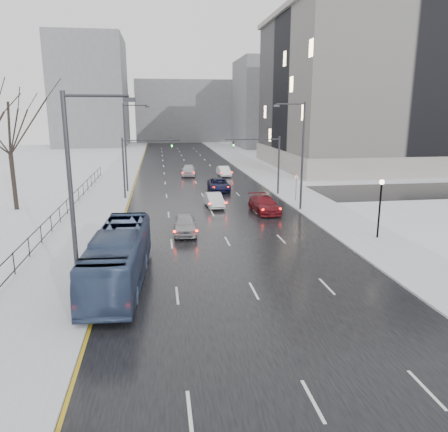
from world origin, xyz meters
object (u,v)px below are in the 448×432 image
mast_signal_left (134,161)px  sedan_right_far (264,204)px  streetlight_r_mid (300,151)px  sedan_right_cross (219,185)px  sedan_center_far (189,170)px  lamppost_r_mid (380,200)px  no_uturn_sign (296,180)px  sedan_right_near (214,200)px  sedan_right_distant (224,171)px  tree_park_e (17,210)px  bus (119,257)px  streetlight_l_far (127,143)px  mast_signal_right (269,158)px  sedan_center_near (185,224)px  streetlight_l_near (77,198)px

mast_signal_left → sedan_right_far: size_ratio=1.27×
streetlight_r_mid → sedan_right_far: streetlight_r_mid is taller
streetlight_r_mid → sedan_right_far: 5.90m
sedan_right_cross → sedan_center_far: size_ratio=1.04×
sedan_right_far → lamppost_r_mid: bearing=-61.5°
streetlight_r_mid → no_uturn_sign: streetlight_r_mid is taller
sedan_right_near → lamppost_r_mid: bearing=-54.3°
sedan_right_distant → lamppost_r_mid: bearing=-82.1°
tree_park_e → bus: bearing=-60.6°
streetlight_l_far → no_uturn_sign: size_ratio=3.70×
no_uturn_sign → mast_signal_left: bearing=166.4°
streetlight_l_far → lamppost_r_mid: size_ratio=2.34×
mast_signal_right → lamppost_r_mid: bearing=-78.5°
lamppost_r_mid → bus: lamppost_r_mid is taller
mast_signal_left → sedan_right_near: 10.03m
mast_signal_right → sedan_right_cross: (-5.15, 3.44, -3.36)m
mast_signal_right → sedan_right_cross: mast_signal_right is taller
sedan_right_cross → mast_signal_left: bearing=-159.3°
sedan_right_distant → sedan_right_cross: bearing=-104.4°
bus → sedan_center_far: bearing=84.3°
tree_park_e → streetlight_l_far: streetlight_l_far is taller
sedan_right_distant → no_uturn_sign: bearing=-79.4°
tree_park_e → lamppost_r_mid: (29.20, -14.00, 2.94)m
mast_signal_right → sedan_right_far: 9.34m
streetlight_r_mid → bus: (-15.17, -15.87, -4.08)m
sedan_right_cross → sedan_center_near: bearing=-105.0°
tree_park_e → no_uturn_sign: bearing=0.0°
tree_park_e → streetlight_l_near: bearing=-67.3°
sedan_right_cross → tree_park_e: bearing=-159.1°
streetlight_l_near → sedan_right_near: 24.80m
sedan_center_near → sedan_right_cross: sedan_center_near is taller
sedan_right_near → sedan_right_distant: sedan_right_distant is taller
no_uturn_sign → sedan_right_cross: size_ratio=0.53×
tree_park_e → lamppost_r_mid: 32.52m
streetlight_l_far → mast_signal_right: 16.07m
mast_signal_left → streetlight_l_near: bearing=-91.7°
streetlight_l_near → no_uturn_sign: (17.37, 24.00, -3.32)m
streetlight_l_near → mast_signal_right: streetlight_l_near is taller
bus → tree_park_e: bearing=123.0°
sedan_right_cross → sedan_center_far: bearing=102.7°
streetlight_l_far → sedan_right_distant: bearing=41.3°
bus → sedan_right_distant: (11.50, 39.01, -0.79)m
sedan_center_far → bus: bearing=-93.1°
tree_park_e → streetlight_l_far: size_ratio=1.35×
mast_signal_left → sedan_right_far: 15.11m
tree_park_e → mast_signal_right: tree_park_e is taller
sedan_right_cross → sedan_center_far: (-2.67, 12.78, 0.12)m
lamppost_r_mid → sedan_right_near: size_ratio=1.03×
sedan_right_far → sedan_right_distant: size_ratio=1.20×
sedan_right_near → sedan_right_cross: sedan_right_cross is taller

